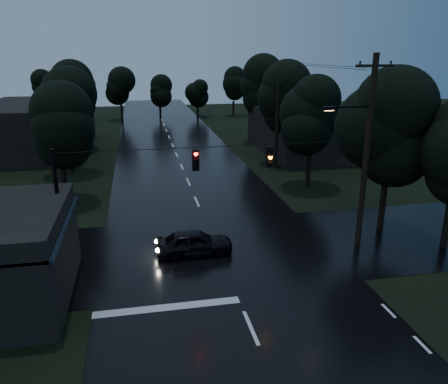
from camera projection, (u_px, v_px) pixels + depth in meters
name	position (u px, v px, depth m)	size (l,w,h in m)	color
main_road	(182.00, 167.00, 39.94)	(12.00, 120.00, 0.02)	black
cross_street	(217.00, 250.00, 23.13)	(60.00, 9.00, 0.02)	black
building_far_right	(311.00, 131.00, 45.61)	(10.00, 14.00, 4.40)	black
building_far_left	(39.00, 127.00, 45.91)	(10.00, 16.00, 5.00)	black
utility_pole_main	(365.00, 151.00, 21.97)	(3.50, 0.30, 10.00)	black
utility_pole_far	(277.00, 125.00, 38.44)	(2.00, 0.30, 7.50)	black
anchor_pole_left	(60.00, 213.00, 19.88)	(0.18, 0.18, 6.00)	black
span_signals	(232.00, 158.00, 20.69)	(15.00, 0.37, 1.12)	black
tree_corner_near	(391.00, 128.00, 24.10)	(4.48, 4.48, 9.44)	black
tree_left_a	(58.00, 127.00, 29.19)	(3.92, 3.92, 8.26)	black
tree_left_b	(65.00, 107.00, 36.44)	(4.20, 4.20, 8.85)	black
tree_left_c	(73.00, 93.00, 45.55)	(4.48, 4.48, 9.44)	black
tree_right_a	(312.00, 114.00, 32.43)	(4.20, 4.20, 8.85)	black
tree_right_b	(285.00, 98.00, 39.90)	(4.48, 4.48, 9.44)	black
tree_right_c	(261.00, 86.00, 49.24)	(4.76, 4.76, 10.03)	black
car	(195.00, 242.00, 22.47)	(1.58, 3.92, 1.34)	black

